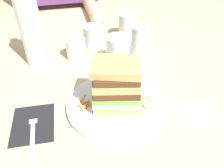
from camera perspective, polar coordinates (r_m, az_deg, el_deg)
ground_plane at (r=0.63m, az=0.84°, el=-5.20°), size 3.00×3.00×0.00m
main_plate at (r=0.62m, az=0.65°, el=-5.14°), size 0.26×0.26×0.01m
sandwich at (r=0.57m, az=0.69°, el=-0.34°), size 0.14×0.12×0.12m
carrot_shred_0 at (r=0.61m, az=-6.47°, el=-4.50°), size 0.02×0.01×0.00m
carrot_shred_1 at (r=0.62m, az=-7.73°, el=-4.05°), size 0.02×0.02×0.00m
carrot_shred_2 at (r=0.60m, az=-7.61°, el=-5.82°), size 0.01×0.03×0.00m
carrot_shred_3 at (r=0.63m, az=-7.00°, el=-3.44°), size 0.02×0.03×0.00m
carrot_shred_4 at (r=0.61m, az=-6.25°, el=-5.07°), size 0.02×0.03×0.00m
carrot_shred_5 at (r=0.61m, az=-4.49°, el=-4.77°), size 0.03×0.02×0.00m
carrot_shred_6 at (r=0.60m, az=-5.60°, el=-5.34°), size 0.03×0.01×0.00m
carrot_shred_7 at (r=0.61m, az=-4.83°, el=-5.09°), size 0.03×0.01×0.00m
carrot_shred_8 at (r=0.60m, az=-6.57°, el=-5.39°), size 0.01×0.02×0.00m
carrot_shred_9 at (r=0.63m, az=7.37°, el=-3.68°), size 0.02×0.02×0.00m
carrot_shred_10 at (r=0.63m, az=7.91°, el=-3.44°), size 0.03×0.01×0.00m
carrot_shred_11 at (r=0.61m, az=7.18°, el=-5.06°), size 0.02×0.01×0.00m
carrot_shred_12 at (r=0.60m, az=7.64°, el=-5.48°), size 0.01×0.02×0.00m
carrot_shred_13 at (r=0.63m, az=8.98°, el=-3.75°), size 0.01×0.03×0.00m
napkin_dark at (r=0.61m, az=-18.81°, el=-9.17°), size 0.11×0.13×0.00m
fork at (r=0.59m, az=-18.93°, el=-10.52°), size 0.02×0.17×0.00m
knife at (r=0.66m, az=13.61°, el=-3.61°), size 0.04×0.20×0.00m
juice_glass at (r=0.77m, az=1.51°, el=7.71°), size 0.08×0.08×0.10m
water_bottle at (r=0.78m, az=-19.48°, el=13.39°), size 0.07×0.07×0.29m
empty_tumbler_0 at (r=0.83m, az=6.88°, el=10.64°), size 0.06×0.06×0.10m
empty_tumbler_1 at (r=0.88m, az=-4.57°, el=11.55°), size 0.07×0.07×0.08m
empty_tumbler_2 at (r=0.94m, az=3.92°, el=14.03°), size 0.07×0.07×0.09m
empty_tumbler_3 at (r=0.81m, az=-8.81°, el=8.57°), size 0.07×0.07×0.07m
napkin_pink at (r=0.64m, az=20.62°, el=-6.67°), size 0.10×0.10×0.00m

